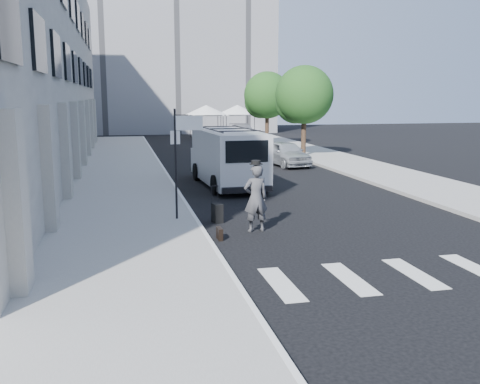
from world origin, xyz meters
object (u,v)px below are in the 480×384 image
businessman (256,198)px  parked_car_b (246,141)px  cargo_van (227,157)px  parked_car_c (243,132)px  suitcase (217,213)px  parked_car_a (286,153)px  briefcase (220,234)px

businessman → parked_car_b: businessman is taller
cargo_van → parked_car_b: 16.34m
cargo_van → parked_car_c: bearing=72.6°
suitcase → parked_car_a: bearing=51.7°
cargo_van → briefcase: bearing=-105.5°
briefcase → parked_car_b: parked_car_b is taller
suitcase → parked_car_c: 32.45m
parked_car_a → parked_car_b: (-0.15, 9.47, -0.06)m
parked_car_a → cargo_van: bearing=-134.8°
businessman → briefcase: businessman is taller
cargo_van → parked_car_b: size_ratio=1.67×
parked_car_a → parked_car_c: bearing=77.7°
briefcase → businessman: bearing=27.4°
businessman → briefcase: 1.64m
businessman → parked_car_b: 24.78m
briefcase → parked_car_b: bearing=74.0°
parked_car_b → parked_car_c: size_ratio=0.78×
cargo_van → parked_car_c: cargo_van is taller
cargo_van → parked_car_a: size_ratio=1.59×
cargo_van → parked_car_a: cargo_van is taller
suitcase → cargo_van: size_ratio=0.17×
parked_car_c → parked_car_a: bearing=-91.9°
cargo_van → parked_car_c: 25.14m
parked_car_b → parked_car_c: bearing=73.5°
suitcase → cargo_van: (1.77, 7.09, 0.98)m
businessman → parked_car_c: businessman is taller
suitcase → parked_car_c: parked_car_c is taller
businessman → parked_car_a: (5.60, 14.70, -0.29)m
cargo_van → parked_car_b: bearing=70.9°
parked_car_a → parked_car_c: (1.60, 18.13, 0.03)m
suitcase → cargo_van: bearing=63.9°
parked_car_a → businessman: bearing=-118.1°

